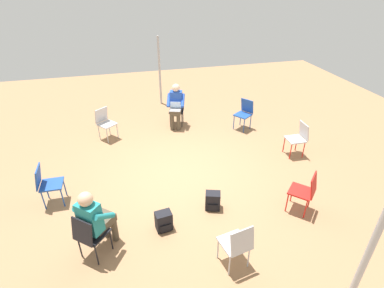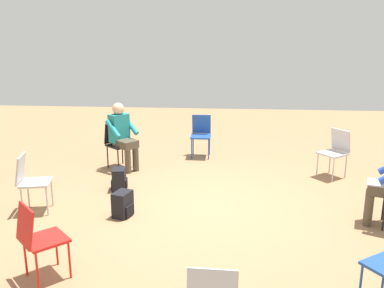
{
  "view_description": "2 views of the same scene",
  "coord_description": "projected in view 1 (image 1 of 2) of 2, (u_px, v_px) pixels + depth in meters",
  "views": [
    {
      "loc": [
        -1.06,
        -5.29,
        3.99
      ],
      "look_at": [
        0.25,
        -0.04,
        0.81
      ],
      "focal_mm": 28.0,
      "sensor_mm": 36.0,
      "label": 1
    },
    {
      "loc": [
        5.82,
        0.26,
        2.55
      ],
      "look_at": [
        -0.08,
        -0.23,
        0.95
      ],
      "focal_mm": 40.0,
      "sensor_mm": 36.0,
      "label": 2
    }
  ],
  "objects": [
    {
      "name": "person_in_teal",
      "position": [
        95.0,
        217.0,
        4.59
      ],
      "size": [
        0.63,
        0.63,
        1.24
      ],
      "rotation": [
        0.0,
        0.0,
        -0.71
      ],
      "color": "#4C4233",
      "rests_on": "ground"
    },
    {
      "name": "ground_plane",
      "position": [
        181.0,
        176.0,
        6.67
      ],
      "size": [
        16.08,
        16.08,
        0.0
      ],
      "primitive_type": "plane",
      "color": "#99704C"
    },
    {
      "name": "chair_west",
      "position": [
        47.0,
        182.0,
        5.65
      ],
      "size": [
        0.44,
        0.4,
        0.85
      ],
      "rotation": [
        0.0,
        0.0,
        -1.58
      ],
      "color": "#1E4799",
      "rests_on": "ground"
    },
    {
      "name": "backpack_near_laptop_user",
      "position": [
        213.0,
        201.0,
        5.7
      ],
      "size": [
        0.33,
        0.3,
        0.36
      ],
      "rotation": [
        0.0,
        0.0,
        2.82
      ],
      "color": "black",
      "rests_on": "ground"
    },
    {
      "name": "chair_east",
      "position": [
        298.0,
        137.0,
        7.19
      ],
      "size": [
        0.45,
        0.41,
        0.85
      ],
      "rotation": [
        0.0,
        0.0,
        1.54
      ],
      "color": "#B7B7BC",
      "rests_on": "ground"
    },
    {
      "name": "tent_pole_far",
      "position": [
        364.0,
        263.0,
        3.05
      ],
      "size": [
        0.07,
        0.07,
        2.79
      ],
      "primitive_type": "cylinder",
      "color": "#B2B2B7",
      "rests_on": "ground"
    },
    {
      "name": "chair_northeast",
      "position": [
        244.0,
        112.0,
        8.42
      ],
      "size": [
        0.58,
        0.57,
        0.85
      ],
      "rotation": [
        0.0,
        0.0,
        2.17
      ],
      "color": "#1E4799",
      "rests_on": "ground"
    },
    {
      "name": "chair_southwest",
      "position": [
        89.0,
        234.0,
        4.56
      ],
      "size": [
        0.58,
        0.59,
        0.85
      ],
      "rotation": [
        0.0,
        0.0,
        -0.71
      ],
      "color": "black",
      "rests_on": "ground"
    },
    {
      "name": "chair_south",
      "position": [
        237.0,
        243.0,
        4.4
      ],
      "size": [
        0.47,
        0.5,
        0.85
      ],
      "rotation": [
        0.0,
        0.0,
        0.2
      ],
      "color": "#B7B7BC",
      "rests_on": "ground"
    },
    {
      "name": "chair_north",
      "position": [
        177.0,
        108.0,
        8.69
      ],
      "size": [
        0.5,
        0.53,
        0.85
      ],
      "rotation": [
        0.0,
        0.0,
        2.84
      ],
      "color": "black",
      "rests_on": "ground"
    },
    {
      "name": "backpack_by_empty_chair",
      "position": [
        164.0,
        222.0,
        5.24
      ],
      "size": [
        0.3,
        0.27,
        0.36
      ],
      "rotation": [
        0.0,
        0.0,
        3.28
      ],
      "color": "black",
      "rests_on": "ground"
    },
    {
      "name": "chair_southeast",
      "position": [
        305.0,
        190.0,
        5.46
      ],
      "size": [
        0.58,
        0.58,
        0.85
      ],
      "rotation": [
        0.0,
        0.0,
        0.77
      ],
      "color": "red",
      "rests_on": "ground"
    },
    {
      "name": "tent_pole_near",
      "position": [
        160.0,
        71.0,
        9.7
      ],
      "size": [
        0.07,
        0.07,
        2.22
      ],
      "primitive_type": "cylinder",
      "color": "#B2B2B7",
      "rests_on": "ground"
    },
    {
      "name": "person_with_laptop",
      "position": [
        176.0,
        104.0,
        8.44
      ],
      "size": [
        0.59,
        0.6,
        1.24
      ],
      "rotation": [
        0.0,
        0.0,
        2.84
      ],
      "color": "#4C4233",
      "rests_on": "ground"
    },
    {
      "name": "chair_northwest",
      "position": [
        105.0,
        121.0,
        7.91
      ],
      "size": [
        0.58,
        0.58,
        0.85
      ],
      "rotation": [
        0.0,
        0.0,
        -2.47
      ],
      "color": "#B7B7BC",
      "rests_on": "ground"
    }
  ]
}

